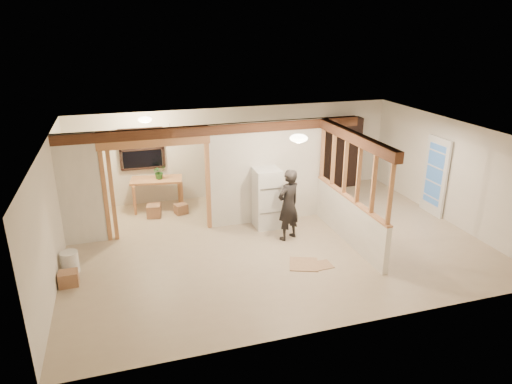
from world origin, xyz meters
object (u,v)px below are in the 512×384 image
object	(u,v)px
woman	(288,205)
bookshelf	(343,153)
refrigerator	(267,198)
work_table	(157,194)
shop_vac	(80,221)

from	to	relation	value
woman	bookshelf	bearing A→B (deg)	-158.63
refrigerator	work_table	xyz separation A→B (m)	(-2.40, 1.92, -0.31)
woman	work_table	size ratio (longest dim) A/B	1.26
work_table	shop_vac	size ratio (longest dim) A/B	1.93
refrigerator	bookshelf	xyz separation A→B (m)	(3.08, 2.16, 0.31)
woman	work_table	distance (m)	3.81
woman	refrigerator	bearing A→B (deg)	-97.20
work_table	bookshelf	world-z (taller)	bookshelf
refrigerator	shop_vac	xyz separation A→B (m)	(-4.29, 0.82, -0.38)
woman	work_table	bearing A→B (deg)	-70.36
refrigerator	bookshelf	world-z (taller)	bookshelf
bookshelf	refrigerator	bearing A→B (deg)	-144.95
woman	shop_vac	bearing A→B (deg)	-44.27
work_table	bookshelf	xyz separation A→B (m)	(5.48, 0.24, 0.62)
shop_vac	woman	bearing A→B (deg)	-19.47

